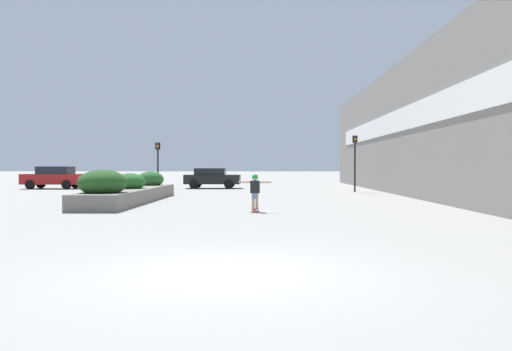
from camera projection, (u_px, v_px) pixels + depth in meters
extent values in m
plane|color=gray|center=(227.00, 273.00, 7.29)|extent=(300.00, 300.00, 0.00)
cube|color=gray|center=(408.00, 127.00, 26.15)|extent=(0.60, 44.11, 7.24)
cube|color=white|center=(395.00, 122.00, 27.62)|extent=(0.06, 33.27, 1.20)
cube|color=slate|center=(131.00, 195.00, 21.95)|extent=(1.84, 10.48, 0.59)
ellipsoid|color=#234C1E|center=(103.00, 183.00, 18.34)|extent=(1.77, 1.86, 0.98)
ellipsoid|color=#286028|center=(130.00, 182.00, 21.95)|extent=(1.35, 1.45, 0.77)
ellipsoid|color=#286028|center=(151.00, 179.00, 25.61)|extent=(1.34, 1.29, 0.82)
cube|color=maroon|center=(255.00, 209.00, 17.13)|extent=(0.27, 0.69, 0.01)
cylinder|color=beige|center=(254.00, 210.00, 17.37)|extent=(0.06, 0.06, 0.05)
cylinder|color=beige|center=(258.00, 210.00, 17.35)|extent=(0.06, 0.06, 0.05)
cylinder|color=beige|center=(252.00, 212.00, 16.91)|extent=(0.06, 0.06, 0.05)
cylinder|color=beige|center=(256.00, 212.00, 16.89)|extent=(0.06, 0.06, 0.05)
cylinder|color=tan|center=(253.00, 201.00, 17.14)|extent=(0.11, 0.11, 0.55)
cylinder|color=tan|center=(257.00, 201.00, 17.11)|extent=(0.11, 0.11, 0.55)
cube|color=slate|center=(255.00, 196.00, 17.12)|extent=(0.22, 0.19, 0.20)
cube|color=black|center=(255.00, 187.00, 17.12)|extent=(0.33, 0.20, 0.43)
cylinder|color=tan|center=(245.00, 182.00, 17.17)|extent=(0.41, 0.13, 0.07)
cylinder|color=tan|center=(265.00, 182.00, 17.05)|extent=(0.41, 0.13, 0.07)
sphere|color=tan|center=(255.00, 178.00, 17.11)|extent=(0.18, 0.18, 0.18)
sphere|color=green|center=(255.00, 177.00, 17.11)|extent=(0.21, 0.21, 0.21)
cube|color=maroon|center=(53.00, 179.00, 34.84)|extent=(4.05, 1.72, 0.72)
cube|color=black|center=(56.00, 170.00, 34.83)|extent=(2.23, 1.51, 0.52)
cylinder|color=black|center=(30.00, 185.00, 34.06)|extent=(0.63, 0.22, 0.63)
cylinder|color=black|center=(41.00, 184.00, 35.69)|extent=(0.63, 0.22, 0.63)
cylinder|color=black|center=(67.00, 185.00, 34.01)|extent=(0.63, 0.22, 0.63)
cylinder|color=black|center=(76.00, 184.00, 35.64)|extent=(0.63, 0.22, 0.63)
cube|color=#BCBCC1|center=(498.00, 179.00, 36.12)|extent=(4.43, 1.86, 0.66)
cube|color=black|center=(495.00, 171.00, 36.11)|extent=(2.44, 1.64, 0.57)
cylinder|color=black|center=(511.00, 183.00, 36.98)|extent=(0.61, 0.22, 0.61)
cylinder|color=black|center=(474.00, 183.00, 37.03)|extent=(0.61, 0.22, 0.61)
cylinder|color=black|center=(484.00, 184.00, 35.26)|extent=(0.61, 0.22, 0.61)
cube|color=black|center=(213.00, 179.00, 35.42)|extent=(3.91, 1.82, 0.65)
cube|color=black|center=(210.00, 171.00, 35.41)|extent=(2.15, 1.61, 0.46)
cylinder|color=black|center=(231.00, 183.00, 36.27)|extent=(0.64, 0.22, 0.64)
cylinder|color=black|center=(229.00, 184.00, 34.53)|extent=(0.64, 0.22, 0.64)
cylinder|color=black|center=(197.00, 183.00, 36.31)|extent=(0.64, 0.22, 0.64)
cylinder|color=black|center=(194.00, 184.00, 34.58)|extent=(0.64, 0.22, 0.64)
cylinder|color=black|center=(158.00, 171.00, 31.19)|extent=(0.11, 0.11, 2.61)
cube|color=black|center=(158.00, 146.00, 31.16)|extent=(0.28, 0.20, 0.45)
sphere|color=#2D2823|center=(157.00, 144.00, 31.04)|extent=(0.15, 0.15, 0.15)
sphere|color=orange|center=(157.00, 146.00, 31.04)|extent=(0.15, 0.15, 0.15)
sphere|color=#2D2823|center=(157.00, 148.00, 31.04)|extent=(0.15, 0.15, 0.15)
cylinder|color=black|center=(355.00, 167.00, 30.37)|extent=(0.11, 0.11, 2.99)
cube|color=black|center=(355.00, 139.00, 30.34)|extent=(0.28, 0.20, 0.45)
sphere|color=#2D2823|center=(355.00, 137.00, 30.21)|extent=(0.15, 0.15, 0.15)
sphere|color=orange|center=(355.00, 139.00, 30.22)|extent=(0.15, 0.15, 0.15)
sphere|color=#2D2823|center=(355.00, 142.00, 30.22)|extent=(0.15, 0.15, 0.15)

